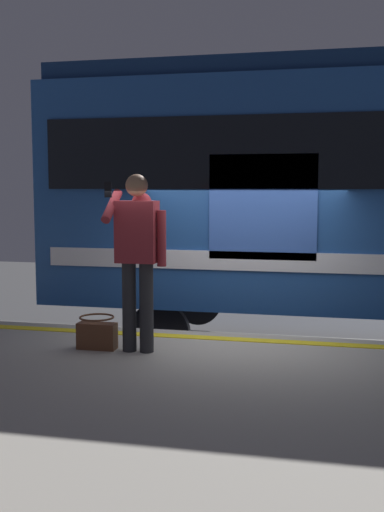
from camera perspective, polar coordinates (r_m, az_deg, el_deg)
name	(u,v)px	position (r m, az deg, el deg)	size (l,w,h in m)	color
ground_plane	(232,409)	(7.44, 3.60, -13.70)	(25.12, 25.12, 0.00)	#3D3D3F
platform	(182,461)	(5.07, -0.89, -18.07)	(13.94, 4.83, 0.89)	#9E998E
safety_line	(228,339)	(6.89, 3.26, -7.51)	(13.66, 0.16, 0.01)	yellow
track_rail_near	(250,363)	(8.97, 5.30, -9.66)	(18.13, 0.08, 0.16)	slate
track_rail_far	(262,339)	(10.35, 6.33, -7.51)	(18.13, 0.08, 0.16)	slate
passenger	(138,247)	(6.23, -4.95, 0.78)	(0.57, 0.55, 1.77)	#262628
handbag	(97,334)	(6.51, -8.61, -6.97)	(0.40, 0.36, 0.34)	#59331E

